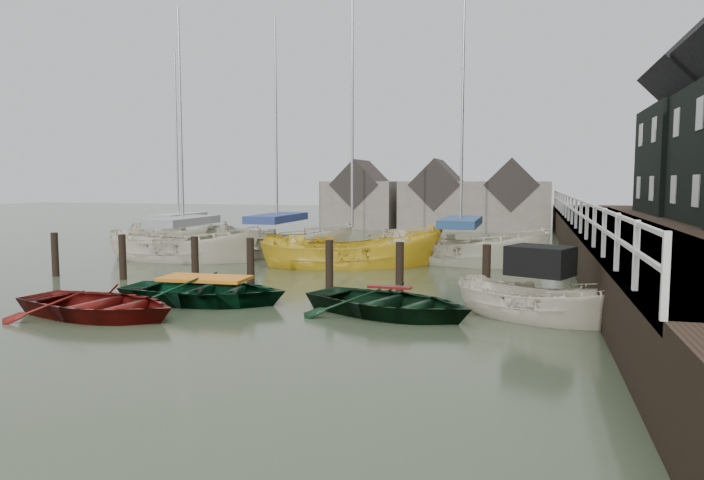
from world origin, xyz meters
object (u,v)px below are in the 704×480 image
(rowboat_green, at_px, (206,303))
(rowboat_dkgreen, at_px, (389,315))
(sailboat_a, at_px, (184,258))
(rowboat_red, at_px, (100,317))
(sailboat_e, at_px, (179,245))
(motorboat, at_px, (539,315))
(sailboat_d, at_px, (460,261))
(sailboat_c, at_px, (352,265))
(sailboat_b, at_px, (277,254))

(rowboat_green, relative_size, rowboat_dkgreen, 1.04)
(rowboat_green, height_order, sailboat_a, sailboat_a)
(rowboat_red, relative_size, sailboat_e, 0.40)
(rowboat_red, bearing_deg, rowboat_green, -27.06)
(motorboat, relative_size, sailboat_d, 0.34)
(rowboat_dkgreen, distance_m, sailboat_a, 12.35)
(rowboat_green, bearing_deg, rowboat_dkgreen, -94.12)
(sailboat_c, xyz_separation_m, sailboat_d, (3.65, 1.80, 0.05))
(rowboat_red, xyz_separation_m, sailboat_b, (-0.61, 11.79, 0.06))
(motorboat, xyz_separation_m, sailboat_e, (-15.89, 11.53, -0.05))
(rowboat_dkgreen, height_order, sailboat_b, sailboat_b)
(motorboat, distance_m, sailboat_d, 9.49)
(motorboat, height_order, sailboat_c, sailboat_c)
(sailboat_e, bearing_deg, sailboat_d, -84.42)
(sailboat_d, xyz_separation_m, sailboat_e, (-13.20, 2.43, -0.00))
(rowboat_green, xyz_separation_m, sailboat_e, (-7.89, 11.82, 0.06))
(rowboat_red, bearing_deg, sailboat_b, 11.39)
(rowboat_red, relative_size, sailboat_c, 0.35)
(sailboat_a, xyz_separation_m, sailboat_e, (-2.85, 4.37, 0.00))
(sailboat_b, bearing_deg, sailboat_d, -85.91)
(rowboat_green, height_order, sailboat_b, sailboat_b)
(rowboat_red, xyz_separation_m, sailboat_d, (6.80, 11.48, 0.07))
(rowboat_dkgreen, bearing_deg, rowboat_red, 127.64)
(rowboat_green, xyz_separation_m, sailboat_b, (-2.10, 9.70, 0.06))
(sailboat_b, distance_m, sailboat_c, 4.32)
(sailboat_a, bearing_deg, sailboat_c, -88.79)
(motorboat, relative_size, sailboat_e, 0.42)
(rowboat_green, xyz_separation_m, sailboat_d, (5.31, 9.39, 0.07))
(rowboat_dkgreen, xyz_separation_m, sailboat_c, (-3.06, 7.70, 0.01))
(sailboat_d, distance_m, sailboat_e, 13.43)
(sailboat_a, height_order, sailboat_d, sailboat_d)
(rowboat_red, distance_m, sailboat_d, 13.34)
(rowboat_red, xyz_separation_m, sailboat_a, (-3.55, 9.54, 0.06))
(sailboat_b, height_order, sailboat_e, sailboat_b)
(sailboat_a, bearing_deg, motorboat, -118.71)
(motorboat, distance_m, sailboat_b, 13.80)
(rowboat_green, distance_m, rowboat_dkgreen, 4.73)
(rowboat_red, height_order, sailboat_b, sailboat_b)
(motorboat, bearing_deg, rowboat_red, 127.35)
(rowboat_dkgreen, distance_m, sailboat_b, 11.95)
(rowboat_dkgreen, bearing_deg, motorboat, -62.97)
(motorboat, relative_size, sailboat_b, 0.40)
(rowboat_green, bearing_deg, sailboat_d, -32.27)
(motorboat, relative_size, sailboat_a, 0.40)
(sailboat_c, bearing_deg, sailboat_b, 40.68)
(rowboat_red, relative_size, sailboat_d, 0.32)
(motorboat, bearing_deg, sailboat_e, 77.32)
(sailboat_a, height_order, sailboat_e, sailboat_a)
(motorboat, height_order, sailboat_e, sailboat_e)
(rowboat_red, distance_m, sailboat_a, 10.18)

